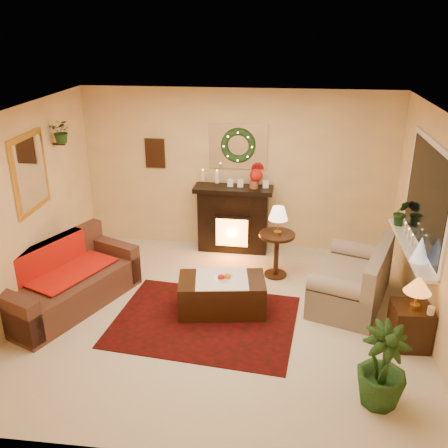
# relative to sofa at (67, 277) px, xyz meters

# --- Properties ---
(floor) EXTENTS (5.00, 5.00, 0.00)m
(floor) POSITION_rel_sofa_xyz_m (2.04, -0.04, -0.43)
(floor) COLOR beige
(floor) RESTS_ON ground
(ceiling) EXTENTS (5.00, 5.00, 0.00)m
(ceiling) POSITION_rel_sofa_xyz_m (2.04, -0.04, 2.17)
(ceiling) COLOR white
(ceiling) RESTS_ON ground
(wall_back) EXTENTS (5.00, 5.00, 0.00)m
(wall_back) POSITION_rel_sofa_xyz_m (2.04, 2.21, 0.87)
(wall_back) COLOR #EFD88C
(wall_back) RESTS_ON ground
(wall_front) EXTENTS (5.00, 5.00, 0.00)m
(wall_front) POSITION_rel_sofa_xyz_m (2.04, -2.29, 0.87)
(wall_front) COLOR #EFD88C
(wall_front) RESTS_ON ground
(wall_left) EXTENTS (4.50, 4.50, 0.00)m
(wall_left) POSITION_rel_sofa_xyz_m (-0.46, -0.04, 0.87)
(wall_left) COLOR #EFD88C
(wall_left) RESTS_ON ground
(wall_right) EXTENTS (4.50, 4.50, 0.00)m
(wall_right) POSITION_rel_sofa_xyz_m (4.54, -0.04, 0.87)
(wall_right) COLOR #EFD88C
(wall_right) RESTS_ON ground
(area_rug) EXTENTS (2.43, 1.93, 0.01)m
(area_rug) POSITION_rel_sofa_xyz_m (1.85, -0.18, -0.42)
(area_rug) COLOR #4D0405
(area_rug) RESTS_ON floor
(sofa) EXTENTS (1.57, 2.12, 0.83)m
(sofa) POSITION_rel_sofa_xyz_m (0.00, 0.00, 0.00)
(sofa) COLOR #462B18
(sofa) RESTS_ON floor
(red_throw) EXTENTS (0.74, 1.19, 0.02)m
(red_throw) POSITION_rel_sofa_xyz_m (-0.05, 0.13, 0.03)
(red_throw) COLOR #DD4620
(red_throw) RESTS_ON sofa
(fireplace) EXTENTS (1.12, 0.38, 1.02)m
(fireplace) POSITION_rel_sofa_xyz_m (1.99, 2.00, 0.12)
(fireplace) COLOR black
(fireplace) RESTS_ON floor
(poinsettia) EXTENTS (0.21, 0.21, 0.21)m
(poinsettia) POSITION_rel_sofa_xyz_m (2.34, 1.99, 0.87)
(poinsettia) COLOR red
(poinsettia) RESTS_ON fireplace
(mantel_candle_a) EXTENTS (0.06, 0.06, 0.17)m
(mantel_candle_a) POSITION_rel_sofa_xyz_m (1.50, 2.02, 0.83)
(mantel_candle_a) COLOR beige
(mantel_candle_a) RESTS_ON fireplace
(mantel_candle_b) EXTENTS (0.06, 0.06, 0.19)m
(mantel_candle_b) POSITION_rel_sofa_xyz_m (1.73, 1.97, 0.83)
(mantel_candle_b) COLOR white
(mantel_candle_b) RESTS_ON fireplace
(mantel_mirror) EXTENTS (0.92, 0.02, 0.72)m
(mantel_mirror) POSITION_rel_sofa_xyz_m (2.04, 2.19, 1.27)
(mantel_mirror) COLOR white
(mantel_mirror) RESTS_ON wall_back
(wreath) EXTENTS (0.55, 0.11, 0.55)m
(wreath) POSITION_rel_sofa_xyz_m (2.04, 2.15, 1.29)
(wreath) COLOR #194719
(wreath) RESTS_ON wall_back
(wall_art) EXTENTS (0.32, 0.03, 0.48)m
(wall_art) POSITION_rel_sofa_xyz_m (0.69, 2.19, 1.12)
(wall_art) COLOR #381E11
(wall_art) RESTS_ON wall_back
(gold_mirror) EXTENTS (0.03, 0.84, 1.00)m
(gold_mirror) POSITION_rel_sofa_xyz_m (-0.44, 0.26, 1.32)
(gold_mirror) COLOR gold
(gold_mirror) RESTS_ON wall_left
(hanging_plant) EXTENTS (0.33, 0.28, 0.36)m
(hanging_plant) POSITION_rel_sofa_xyz_m (-0.30, 1.01, 1.54)
(hanging_plant) COLOR #194719
(hanging_plant) RESTS_ON wall_left
(loveseat) EXTENTS (1.26, 1.62, 0.83)m
(loveseat) POSITION_rel_sofa_xyz_m (3.73, 0.56, -0.01)
(loveseat) COLOR gray
(loveseat) RESTS_ON floor
(window_frame) EXTENTS (0.03, 1.86, 1.36)m
(window_frame) POSITION_rel_sofa_xyz_m (4.53, 0.51, 1.12)
(window_frame) COLOR white
(window_frame) RESTS_ON wall_right
(window_glass) EXTENTS (0.02, 1.70, 1.22)m
(window_glass) POSITION_rel_sofa_xyz_m (4.51, 0.51, 1.12)
(window_glass) COLOR black
(window_glass) RESTS_ON wall_right
(window_sill) EXTENTS (0.22, 1.86, 0.04)m
(window_sill) POSITION_rel_sofa_xyz_m (4.42, 0.51, 0.44)
(window_sill) COLOR white
(window_sill) RESTS_ON wall_right
(mini_tree) EXTENTS (0.22, 0.22, 0.33)m
(mini_tree) POSITION_rel_sofa_xyz_m (4.41, 0.07, 0.61)
(mini_tree) COLOR white
(mini_tree) RESTS_ON window_sill
(sill_plant) EXTENTS (0.27, 0.22, 0.49)m
(sill_plant) POSITION_rel_sofa_xyz_m (4.41, 1.19, 0.66)
(sill_plant) COLOR #1F3C1C
(sill_plant) RESTS_ON window_sill
(side_table_round) EXTENTS (0.63, 0.63, 0.68)m
(side_table_round) POSITION_rel_sofa_xyz_m (2.71, 1.17, -0.10)
(side_table_round) COLOR #3F1F11
(side_table_round) RESTS_ON floor
(lamp_cream) EXTENTS (0.28, 0.28, 0.43)m
(lamp_cream) POSITION_rel_sofa_xyz_m (2.72, 1.14, 0.45)
(lamp_cream) COLOR beige
(lamp_cream) RESTS_ON side_table_round
(end_table_square) EXTENTS (0.44, 0.44, 0.52)m
(end_table_square) POSITION_rel_sofa_xyz_m (4.30, -0.37, -0.16)
(end_table_square) COLOR black
(end_table_square) RESTS_ON floor
(lamp_tiffany) EXTENTS (0.31, 0.31, 0.45)m
(lamp_tiffany) POSITION_rel_sofa_xyz_m (4.31, -0.41, 0.32)
(lamp_tiffany) COLOR orange
(lamp_tiffany) RESTS_ON end_table_square
(coffee_table) EXTENTS (1.19, 0.76, 0.47)m
(coffee_table) POSITION_rel_sofa_xyz_m (2.04, 0.10, -0.22)
(coffee_table) COLOR #411F0D
(coffee_table) RESTS_ON floor
(fruit_bowl) EXTENTS (0.27, 0.27, 0.06)m
(fruit_bowl) POSITION_rel_sofa_xyz_m (2.07, 0.11, 0.02)
(fruit_bowl) COLOR silver
(fruit_bowl) RESTS_ON coffee_table
(floor_palm) EXTENTS (1.94, 1.94, 2.64)m
(floor_palm) POSITION_rel_sofa_xyz_m (3.80, -1.40, 0.02)
(floor_palm) COLOR black
(floor_palm) RESTS_ON floor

